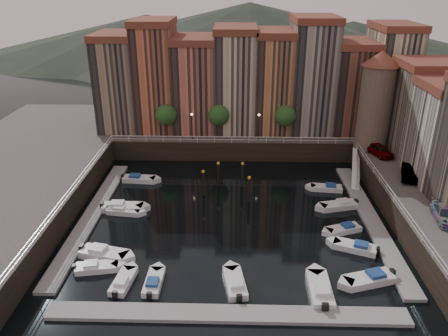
{
  "coord_description": "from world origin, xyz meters",
  "views": [
    {
      "loc": [
        0.48,
        -45.18,
        25.79
      ],
      "look_at": [
        -0.84,
        4.0,
        4.15
      ],
      "focal_mm": 35.0,
      "sensor_mm": 36.0,
      "label": 1
    }
  ],
  "objects_px": {
    "car_c": "(445,215)",
    "car_a": "(379,150)",
    "gangway": "(356,167)",
    "boat_left_0": "(96,267)",
    "boat_left_2": "(123,211)",
    "corner_tower": "(376,99)",
    "mooring_pilings": "(228,181)",
    "boat_left_1": "(103,253)",
    "car_b": "(409,173)"
  },
  "relations": [
    {
      "from": "car_a",
      "to": "car_b",
      "type": "distance_m",
      "value": 7.65
    },
    {
      "from": "car_b",
      "to": "car_c",
      "type": "distance_m",
      "value": 10.01
    },
    {
      "from": "boat_left_2",
      "to": "car_b",
      "type": "xyz_separation_m",
      "value": [
        34.5,
        4.15,
        3.48
      ]
    },
    {
      "from": "boat_left_0",
      "to": "boat_left_1",
      "type": "distance_m",
      "value": 2.17
    },
    {
      "from": "car_c",
      "to": "corner_tower",
      "type": "bearing_deg",
      "value": 102.32
    },
    {
      "from": "boat_left_0",
      "to": "car_b",
      "type": "bearing_deg",
      "value": 13.79
    },
    {
      "from": "car_b",
      "to": "boat_left_2",
      "type": "bearing_deg",
      "value": -155.15
    },
    {
      "from": "gangway",
      "to": "boat_left_0",
      "type": "relative_size",
      "value": 1.92
    },
    {
      "from": "gangway",
      "to": "car_b",
      "type": "bearing_deg",
      "value": -52.28
    },
    {
      "from": "car_b",
      "to": "car_c",
      "type": "xyz_separation_m",
      "value": [
        -0.04,
        -10.01,
        -0.1
      ]
    },
    {
      "from": "boat_left_0",
      "to": "car_a",
      "type": "xyz_separation_m",
      "value": [
        33.05,
        22.63,
        3.47
      ]
    },
    {
      "from": "boat_left_0",
      "to": "car_a",
      "type": "relative_size",
      "value": 0.92
    },
    {
      "from": "corner_tower",
      "to": "boat_left_0",
      "type": "bearing_deg",
      "value": -141.81
    },
    {
      "from": "boat_left_0",
      "to": "car_a",
      "type": "height_order",
      "value": "car_a"
    },
    {
      "from": "mooring_pilings",
      "to": "boat_left_1",
      "type": "relative_size",
      "value": 1.16
    },
    {
      "from": "car_a",
      "to": "car_c",
      "type": "bearing_deg",
      "value": -105.21
    },
    {
      "from": "boat_left_1",
      "to": "car_c",
      "type": "relative_size",
      "value": 1.1
    },
    {
      "from": "gangway",
      "to": "boat_left_0",
      "type": "distance_m",
      "value": 36.6
    },
    {
      "from": "boat_left_2",
      "to": "car_a",
      "type": "xyz_separation_m",
      "value": [
        33.05,
        11.67,
        3.47
      ]
    },
    {
      "from": "corner_tower",
      "to": "mooring_pilings",
      "type": "relative_size",
      "value": 2.26
    },
    {
      "from": "boat_left_1",
      "to": "car_c",
      "type": "distance_m",
      "value": 34.64
    },
    {
      "from": "boat_left_1",
      "to": "car_a",
      "type": "xyz_separation_m",
      "value": [
        32.94,
        20.46,
        3.4
      ]
    },
    {
      "from": "boat_left_1",
      "to": "car_b",
      "type": "height_order",
      "value": "car_b"
    },
    {
      "from": "car_c",
      "to": "car_a",
      "type": "bearing_deg",
      "value": 101.99
    },
    {
      "from": "gangway",
      "to": "car_c",
      "type": "bearing_deg",
      "value": -73.8
    },
    {
      "from": "boat_left_0",
      "to": "boat_left_2",
      "type": "distance_m",
      "value": 10.96
    },
    {
      "from": "gangway",
      "to": "car_a",
      "type": "distance_m",
      "value": 4.03
    },
    {
      "from": "corner_tower",
      "to": "boat_left_2",
      "type": "bearing_deg",
      "value": -155.71
    },
    {
      "from": "gangway",
      "to": "mooring_pilings",
      "type": "distance_m",
      "value": 18.0
    },
    {
      "from": "mooring_pilings",
      "to": "car_c",
      "type": "relative_size",
      "value": 1.27
    },
    {
      "from": "boat_left_0",
      "to": "car_c",
      "type": "distance_m",
      "value": 35.0
    },
    {
      "from": "car_a",
      "to": "gangway",
      "type": "bearing_deg",
      "value": -176.35
    },
    {
      "from": "boat_left_1",
      "to": "car_a",
      "type": "bearing_deg",
      "value": 45.2
    },
    {
      "from": "mooring_pilings",
      "to": "boat_left_2",
      "type": "bearing_deg",
      "value": -154.7
    },
    {
      "from": "gangway",
      "to": "car_c",
      "type": "height_order",
      "value": "car_c"
    },
    {
      "from": "boat_left_1",
      "to": "mooring_pilings",
      "type": "bearing_deg",
      "value": 63.45
    },
    {
      "from": "mooring_pilings",
      "to": "boat_left_1",
      "type": "xyz_separation_m",
      "value": [
        -12.23,
        -14.63,
        -1.25
      ]
    },
    {
      "from": "corner_tower",
      "to": "boat_left_1",
      "type": "bearing_deg",
      "value": -144.14
    },
    {
      "from": "car_a",
      "to": "corner_tower",
      "type": "bearing_deg",
      "value": 76.97
    },
    {
      "from": "car_b",
      "to": "car_a",
      "type": "bearing_deg",
      "value": 118.9
    },
    {
      "from": "gangway",
      "to": "mooring_pilings",
      "type": "height_order",
      "value": "gangway"
    },
    {
      "from": "corner_tower",
      "to": "boat_left_1",
      "type": "xyz_separation_m",
      "value": [
        -32.58,
        -23.54,
        -9.8
      ]
    },
    {
      "from": "mooring_pilings",
      "to": "car_a",
      "type": "distance_m",
      "value": 21.63
    },
    {
      "from": "car_a",
      "to": "car_b",
      "type": "bearing_deg",
      "value": -98.91
    },
    {
      "from": "corner_tower",
      "to": "car_b",
      "type": "relative_size",
      "value": 2.83
    },
    {
      "from": "corner_tower",
      "to": "car_c",
      "type": "height_order",
      "value": "corner_tower"
    },
    {
      "from": "boat_left_1",
      "to": "boat_left_0",
      "type": "bearing_deg",
      "value": -79.49
    },
    {
      "from": "boat_left_0",
      "to": "gangway",
      "type": "bearing_deg",
      "value": 25.59
    },
    {
      "from": "corner_tower",
      "to": "car_b",
      "type": "bearing_deg",
      "value": -80.28
    },
    {
      "from": "boat_left_1",
      "to": "boat_left_2",
      "type": "relative_size",
      "value": 1.23
    }
  ]
}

